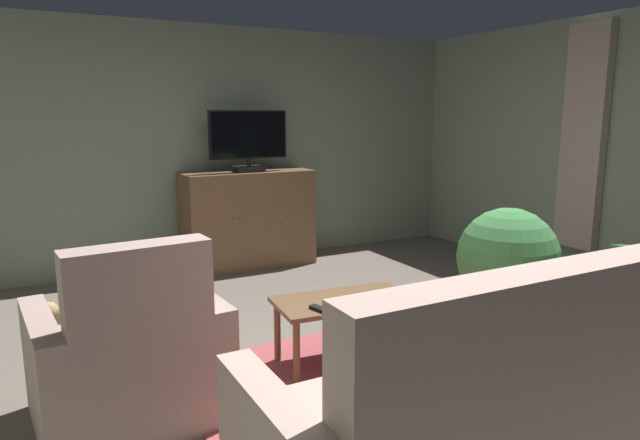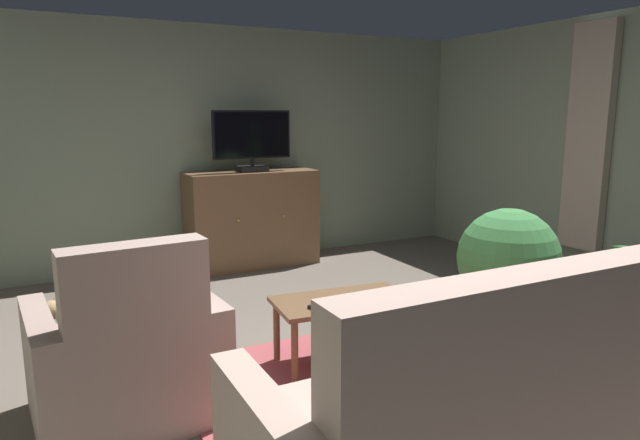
% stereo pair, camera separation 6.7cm
% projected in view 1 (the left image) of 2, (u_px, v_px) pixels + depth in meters
% --- Properties ---
extents(ground_plane, '(6.75, 6.56, 0.04)m').
position_uv_depth(ground_plane, '(351.00, 369.00, 3.73)').
color(ground_plane, '#665B51').
extents(wall_back, '(6.75, 0.10, 2.57)m').
position_uv_depth(wall_back, '(207.00, 147.00, 6.10)').
color(wall_back, gray).
rests_on(wall_back, ground_plane).
extents(curtain_panel_far, '(0.10, 0.44, 2.16)m').
position_uv_depth(curtain_panel_far, '(583.00, 138.00, 5.42)').
color(curtain_panel_far, '#B2A393').
extents(rug_central, '(2.29, 1.94, 0.01)m').
position_uv_depth(rug_central, '(389.00, 388.00, 3.41)').
color(rug_central, '#9E474C').
rests_on(rug_central, ground_plane).
extents(tv_cabinet, '(1.40, 0.55, 1.04)m').
position_uv_depth(tv_cabinet, '(249.00, 221.00, 6.09)').
color(tv_cabinet, '#4A3523').
rests_on(tv_cabinet, ground_plane).
extents(television, '(0.85, 0.20, 0.64)m').
position_uv_depth(television, '(248.00, 139.00, 5.88)').
color(television, black).
rests_on(television, tv_cabinet).
extents(coffee_table, '(0.94, 0.56, 0.45)m').
position_uv_depth(coffee_table, '(343.00, 307.00, 3.70)').
color(coffee_table, brown).
rests_on(coffee_table, ground_plane).
extents(tv_remote, '(0.09, 0.18, 0.02)m').
position_uv_depth(tv_remote, '(321.00, 309.00, 3.45)').
color(tv_remote, black).
rests_on(tv_remote, coffee_table).
extents(sofa_floral, '(1.98, 0.87, 1.06)m').
position_uv_depth(sofa_floral, '(472.00, 415.00, 2.46)').
color(sofa_floral, '#BC9E8E').
rests_on(sofa_floral, ground_plane).
extents(armchair_angled_to_table, '(1.01, 0.91, 1.04)m').
position_uv_depth(armchair_angled_to_table, '(130.00, 362.00, 3.01)').
color(armchair_angled_to_table, '#A3897F').
rests_on(armchair_angled_to_table, ground_plane).
extents(potted_plant_on_hearth_side, '(0.68, 0.68, 1.03)m').
position_uv_depth(potted_plant_on_hearth_side, '(507.00, 266.00, 3.79)').
color(potted_plant_on_hearth_side, beige).
rests_on(potted_plant_on_hearth_side, ground_plane).
extents(cat, '(0.50, 0.53, 0.23)m').
position_uv_depth(cat, '(68.00, 317.00, 4.32)').
color(cat, tan).
rests_on(cat, ground_plane).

